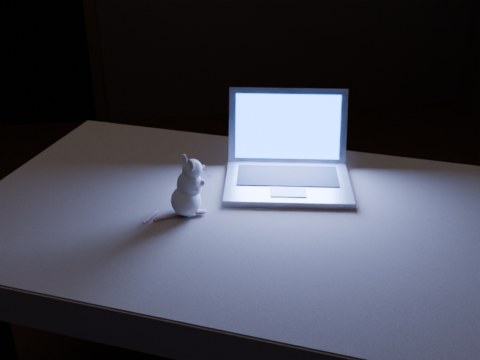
{
  "coord_description": "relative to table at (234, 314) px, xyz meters",
  "views": [
    {
      "loc": [
        -0.18,
        -1.9,
        1.66
      ],
      "look_at": [
        0.05,
        -0.32,
        0.85
      ],
      "focal_mm": 45.0,
      "sensor_mm": 36.0,
      "label": 1
    }
  ],
  "objects": [
    {
      "name": "floor",
      "position": [
        -0.02,
        0.36,
        -0.39
      ],
      "size": [
        5.0,
        5.0,
        0.0
      ],
      "primitive_type": "plane",
      "color": "black",
      "rests_on": "ground"
    },
    {
      "name": "table",
      "position": [
        0.0,
        0.0,
        0.0
      ],
      "size": [
        1.7,
        1.45,
        0.77
      ],
      "primitive_type": null,
      "rotation": [
        0.0,
        0.0,
        -0.43
      ],
      "color": "black",
      "rests_on": "floor"
    },
    {
      "name": "tablecloth",
      "position": [
        -0.01,
        0.03,
        0.34
      ],
      "size": [
        1.78,
        1.44,
        0.11
      ],
      "primitive_type": null,
      "rotation": [
        0.0,
        0.0,
        -0.29
      ],
      "color": "#BFAD9B",
      "rests_on": "table"
    },
    {
      "name": "laptop",
      "position": [
        0.19,
        0.11,
        0.53
      ],
      "size": [
        0.45,
        0.41,
        0.27
      ],
      "primitive_type": null,
      "rotation": [
        0.0,
        0.0,
        -0.19
      ],
      "color": "#B4B4B9",
      "rests_on": "tablecloth"
    },
    {
      "name": "plush_mouse",
      "position": [
        -0.14,
        -0.01,
        0.48
      ],
      "size": [
        0.14,
        0.14,
        0.18
      ],
      "primitive_type": null,
      "rotation": [
        0.0,
        0.0,
        -0.11
      ],
      "color": "white",
      "rests_on": "tablecloth"
    }
  ]
}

